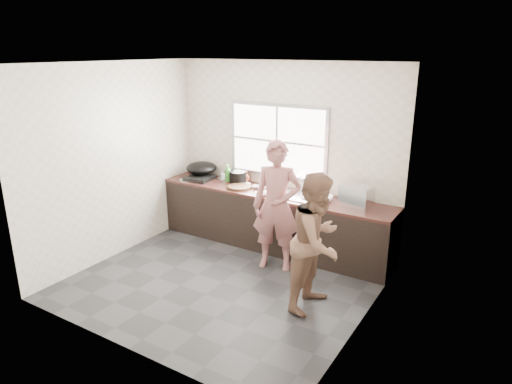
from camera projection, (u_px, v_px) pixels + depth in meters
The scene contains 30 objects.
floor at pixel (223, 282), 5.83m from camera, with size 3.60×3.20×0.01m, color #2B2B2E.
ceiling at pixel (217, 63), 5.02m from camera, with size 3.60×3.20×0.01m, color silver.
wall_back at pixel (284, 155), 6.73m from camera, with size 3.60×0.01×2.70m, color beige.
wall_left at pixel (115, 162), 6.32m from camera, with size 0.01×3.20×2.70m, color silver.
wall_right at pixel (368, 207), 4.53m from camera, with size 0.01×3.20×2.70m, color beige.
wall_front at pixel (116, 223), 4.12m from camera, with size 3.60×0.01×2.70m, color beige.
cabinet at pixel (273, 221), 6.76m from camera, with size 3.60×0.62×0.82m, color black.
countertop at pixel (273, 193), 6.63m from camera, with size 3.60×0.64×0.04m, color #391C17.
sink at pixel (295, 196), 6.45m from camera, with size 0.55×0.45×0.02m, color silver.
faucet at pixel (301, 182), 6.56m from camera, with size 0.02×0.02×0.30m, color silver.
window_frame at pixel (278, 141), 6.71m from camera, with size 1.60×0.05×1.10m, color #9EA0A5.
window_glazing at pixel (277, 141), 6.69m from camera, with size 1.50×0.01×1.00m, color white.
woman at pixel (277, 210), 6.00m from camera, with size 0.60×0.39×1.64m, color #A36261.
person_side at pixel (317, 242), 5.08m from camera, with size 0.77×0.60×1.59m, color brown.
cutting_board at pixel (240, 187), 6.80m from camera, with size 0.35×0.35×0.04m, color #342214.
cleaver at pixel (260, 186), 6.75m from camera, with size 0.22×0.11×0.01m, color silver.
bowl_mince at pixel (263, 194), 6.47m from camera, with size 0.19×0.19×0.05m, color silver.
bowl_crabs at pixel (323, 199), 6.22m from camera, with size 0.21×0.21×0.07m, color silver.
bowl_held at pixel (307, 197), 6.30m from camera, with size 0.19×0.19×0.06m, color white.
black_pot at pixel (238, 177), 7.04m from camera, with size 0.25×0.25×0.18m, color black.
plate_food at pixel (244, 184), 6.98m from camera, with size 0.21×0.21×0.02m, color white.
bottle_green at pixel (228, 173), 7.12m from camera, with size 0.11×0.11×0.28m, color #35842B.
bottle_brown_tall at pixel (228, 174), 7.26m from camera, with size 0.08×0.08×0.17m, color #3F260F.
bottle_brown_short at pixel (247, 177), 7.09m from camera, with size 0.13×0.13×0.17m, color #461F11.
glass_jar at pixel (223, 176), 7.25m from camera, with size 0.07×0.07×0.10m, color silver.
burner at pixel (200, 178), 7.23m from camera, with size 0.39×0.39×0.06m, color black.
wok at pixel (202, 168), 7.35m from camera, with size 0.49×0.49×0.19m, color black.
dish_rack at pixel (357, 196), 5.95m from camera, with size 0.40×0.28×0.30m, color silver.
pot_lid_left at pixel (187, 180), 7.20m from camera, with size 0.24×0.24×0.01m, color silver.
pot_lid_right at pixel (225, 178), 7.30m from camera, with size 0.25×0.25×0.01m, color silver.
Camera 1 is at (3.09, -4.22, 2.86)m, focal length 32.00 mm.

